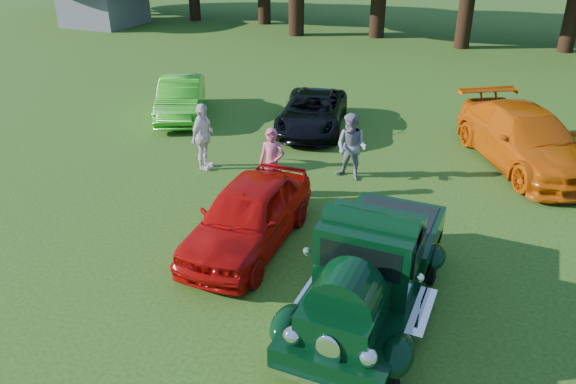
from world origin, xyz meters
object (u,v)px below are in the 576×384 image
at_px(spectator_grey, 351,147).
at_px(spectator_white, 203,137).
at_px(back_car_lime, 181,98).
at_px(back_car_orange, 525,139).
at_px(back_car_black, 312,112).
at_px(hero_pickup, 371,270).
at_px(spectator_pink, 272,164).
at_px(red_convertible, 248,215).

distance_m(spectator_grey, spectator_white, 3.99).
distance_m(back_car_lime, spectator_grey, 7.33).
bearing_deg(back_car_orange, spectator_grey, -177.48).
bearing_deg(back_car_black, hero_pickup, -75.89).
bearing_deg(spectator_pink, hero_pickup, -53.66).
relative_size(back_car_orange, spectator_pink, 3.02).
bearing_deg(back_car_orange, spectator_white, 173.50).
height_order(back_car_black, spectator_white, spectator_white).
relative_size(spectator_pink, spectator_white, 0.96).
bearing_deg(spectator_white, back_car_black, -24.77).
xyz_separation_m(red_convertible, spectator_white, (-2.93, 3.07, 0.21)).
xyz_separation_m(hero_pickup, red_convertible, (-2.92, 1.08, -0.11)).
relative_size(spectator_grey, spectator_white, 0.97).
height_order(spectator_pink, spectator_grey, spectator_grey).
height_order(spectator_pink, spectator_white, spectator_white).
relative_size(back_car_black, spectator_pink, 2.40).
xyz_separation_m(spectator_grey, spectator_white, (-3.87, -0.96, 0.03)).
distance_m(red_convertible, back_car_lime, 8.83).
bearing_deg(spectator_pink, back_car_orange, 29.95).
xyz_separation_m(red_convertible, spectator_pink, (-0.50, 2.25, 0.18)).
bearing_deg(spectator_white, back_car_lime, 37.27).
bearing_deg(back_car_orange, back_car_lime, 149.78).
height_order(back_car_lime, back_car_orange, back_car_orange).
height_order(back_car_lime, back_car_black, back_car_lime).
bearing_deg(back_car_lime, back_car_black, -19.83).
height_order(hero_pickup, red_convertible, hero_pickup).
distance_m(hero_pickup, spectator_white, 7.18).
distance_m(red_convertible, spectator_grey, 4.14).
height_order(hero_pickup, back_car_lime, hero_pickup).
relative_size(hero_pickup, spectator_white, 2.61).
bearing_deg(hero_pickup, spectator_grey, 111.25).
height_order(back_car_orange, spectator_white, spectator_white).
height_order(red_convertible, spectator_pink, spectator_pink).
bearing_deg(back_car_lime, spectator_grey, -47.51).
relative_size(red_convertible, spectator_white, 2.25).
relative_size(red_convertible, back_car_orange, 0.78).
height_order(back_car_lime, spectator_pink, spectator_pink).
height_order(back_car_orange, spectator_grey, spectator_grey).
distance_m(red_convertible, spectator_white, 4.25).
height_order(hero_pickup, spectator_pink, hero_pickup).
bearing_deg(spectator_white, hero_pickup, -128.92).
bearing_deg(red_convertible, spectator_pink, 99.93).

